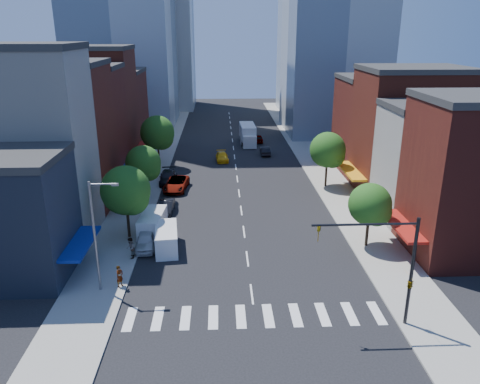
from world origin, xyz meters
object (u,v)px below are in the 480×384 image
object	(u,v)px
parked_car_front	(146,240)
traffic_car_far	(258,139)
cargo_van_near	(166,239)
pedestrian_near	(120,276)
parked_car_third	(176,184)
traffic_car_oncoming	(265,151)
parked_car_second	(166,207)
pedestrian_far	(131,248)
cargo_van_far	(152,224)
taxi	(222,157)
box_truck	(248,135)
parked_car_rear	(168,177)

from	to	relation	value
parked_car_front	traffic_car_far	world-z (taller)	parked_car_front
cargo_van_near	pedestrian_near	distance (m)	7.44
parked_car_third	traffic_car_far	distance (m)	29.44
traffic_car_oncoming	pedestrian_near	world-z (taller)	pedestrian_near
traffic_car_oncoming	parked_car_third	bearing A→B (deg)	52.13
parked_car_front	traffic_car_oncoming	world-z (taller)	parked_car_front
parked_car_second	pedestrian_far	world-z (taller)	pedestrian_far
parked_car_second	cargo_van_far	world-z (taller)	cargo_van_far
cargo_van_far	taxi	xyz separation A→B (m)	(7.24, 27.75, -0.44)
cargo_van_far	pedestrian_near	size ratio (longest dim) A/B	2.96
parked_car_front	traffic_car_far	bearing A→B (deg)	68.54
box_truck	pedestrian_near	world-z (taller)	box_truck
box_truck	pedestrian_near	distance (m)	51.50
parked_car_second	taxi	size ratio (longest dim) A/B	0.95
parked_car_third	pedestrian_near	bearing A→B (deg)	-89.98
box_truck	taxi	bearing A→B (deg)	-113.95
parked_car_rear	cargo_van_far	size ratio (longest dim) A/B	1.04
cargo_van_far	traffic_car_oncoming	distance (m)	34.33
traffic_car_oncoming	traffic_car_far	distance (m)	9.21
box_truck	cargo_van_far	bearing A→B (deg)	-108.55
parked_car_second	traffic_car_oncoming	xyz separation A→B (m)	(13.61, 25.40, -0.03)
parked_car_third	cargo_van_far	distance (m)	13.90
parked_car_front	pedestrian_far	bearing A→B (deg)	-116.54
parked_car_front	pedestrian_near	bearing A→B (deg)	-101.24
traffic_car_oncoming	box_truck	world-z (taller)	box_truck
parked_car_third	pedestrian_far	world-z (taller)	pedestrian_far
parked_car_front	pedestrian_far	distance (m)	2.57
parked_car_second	cargo_van_near	bearing A→B (deg)	-82.25
parked_car_third	traffic_car_far	world-z (taller)	parked_car_third
parked_car_third	parked_car_rear	xyz separation A→B (m)	(-1.34, 2.86, -0.01)
parked_car_second	taxi	world-z (taller)	parked_car_second
cargo_van_near	pedestrian_far	world-z (taller)	pedestrian_far
traffic_car_oncoming	pedestrian_near	xyz separation A→B (m)	(-15.60, -41.63, 0.37)
parked_car_rear	taxi	distance (m)	13.28
taxi	pedestrian_near	xyz separation A→B (m)	(-8.46, -38.20, 0.39)
cargo_van_far	traffic_car_far	xyz separation A→B (m)	(13.97, 40.38, -0.39)
parked_car_second	parked_car_front	bearing A→B (deg)	-94.78
taxi	cargo_van_far	bearing A→B (deg)	-108.55
pedestrian_far	parked_car_rear	bearing A→B (deg)	172.63
traffic_car_far	box_truck	distance (m)	2.41
parked_car_second	traffic_car_oncoming	bearing A→B (deg)	63.34
cargo_van_far	pedestrian_far	world-z (taller)	cargo_van_far
parked_car_third	pedestrian_far	size ratio (longest dim) A/B	2.99
cargo_van_near	traffic_car_oncoming	distance (m)	37.03
parked_car_third	parked_car_rear	distance (m)	3.16
cargo_van_near	pedestrian_far	xyz separation A→B (m)	(-3.01, -1.87, 0.08)
pedestrian_near	cargo_van_far	bearing A→B (deg)	25.29
parked_car_second	pedestrian_far	bearing A→B (deg)	-98.46
taxi	traffic_car_oncoming	distance (m)	7.92
cargo_van_near	pedestrian_near	world-z (taller)	cargo_van_near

